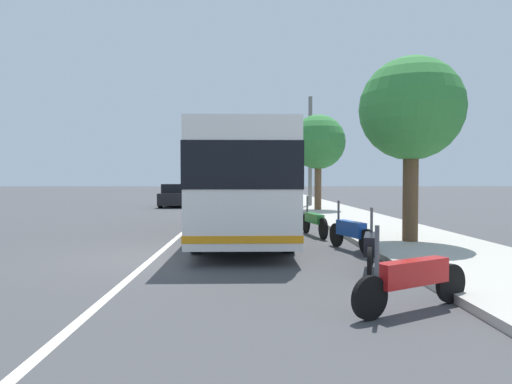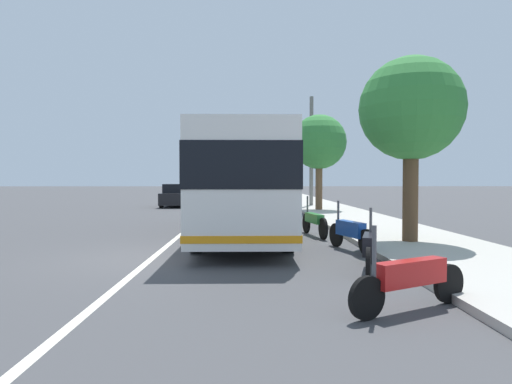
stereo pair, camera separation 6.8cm
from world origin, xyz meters
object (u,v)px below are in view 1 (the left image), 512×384
at_px(coach_bus, 243,181).
at_px(roadside_tree_near_camera, 411,110).
at_px(car_side_street, 204,190).
at_px(motorcycle_mid_row, 412,278).
at_px(motorcycle_angled, 371,248).
at_px(car_behind_bus, 176,196).
at_px(roadside_tree_mid_block, 318,143).
at_px(motorcycle_nearest_curb, 351,232).
at_px(motorcycle_by_tree, 314,221).
at_px(utility_pole, 310,152).

height_order(coach_bus, roadside_tree_near_camera, roadside_tree_near_camera).
xyz_separation_m(coach_bus, car_side_street, (33.07, 4.33, -1.10)).
distance_m(motorcycle_mid_row, car_side_street, 42.26).
bearing_deg(motorcycle_angled, car_side_street, 27.49).
bearing_deg(car_behind_bus, motorcycle_angled, 18.81).
distance_m(car_side_street, roadside_tree_mid_block, 24.51).
xyz_separation_m(motorcycle_nearest_curb, car_behind_bus, (18.75, 7.43, 0.24)).
relative_size(motorcycle_by_tree, roadside_tree_near_camera, 0.45).
distance_m(motorcycle_mid_row, roadside_tree_near_camera, 7.25).
bearing_deg(car_side_street, coach_bus, 7.65).
relative_size(coach_bus, car_side_street, 2.68).
height_order(car_side_street, roadside_tree_mid_block, roadside_tree_mid_block).
bearing_deg(motorcycle_nearest_curb, utility_pole, -22.10).
xyz_separation_m(motorcycle_mid_row, roadside_tree_mid_block, (18.98, -1.81, 3.49)).
relative_size(coach_bus, motorcycle_by_tree, 4.78).
relative_size(motorcycle_angled, motorcycle_by_tree, 0.83).
xyz_separation_m(motorcycle_nearest_curb, roadside_tree_mid_block, (13.75, -1.43, 3.46)).
bearing_deg(motorcycle_by_tree, motorcycle_nearest_curb, 179.30).
height_order(motorcycle_mid_row, roadside_tree_mid_block, roadside_tree_mid_block).
xyz_separation_m(car_side_street, roadside_tree_near_camera, (-35.67, -8.97, 3.05)).
bearing_deg(motorcycle_by_tree, coach_bus, 69.95).
xyz_separation_m(motorcycle_angled, motorcycle_nearest_curb, (2.48, -0.19, 0.02)).
bearing_deg(coach_bus, motorcycle_mid_row, -164.31).
distance_m(coach_bus, car_side_street, 33.37).
distance_m(motorcycle_nearest_curb, motorcycle_by_tree, 3.04).
bearing_deg(car_side_street, roadside_tree_mid_block, 20.78).
bearing_deg(motorcycle_mid_row, motorcycle_by_tree, -117.68).
height_order(motorcycle_by_tree, car_side_street, car_side_street).
bearing_deg(car_side_street, motorcycle_by_tree, 11.40).
bearing_deg(utility_pole, motorcycle_nearest_curb, 174.91).
height_order(coach_bus, motorcycle_mid_row, coach_bus).
height_order(coach_bus, utility_pole, utility_pole).
bearing_deg(utility_pole, motorcycle_by_tree, 172.07).
bearing_deg(utility_pole, roadside_tree_near_camera, -179.11).
distance_m(coach_bus, utility_pole, 15.26).
distance_m(motorcycle_angled, car_behind_bus, 22.43).
xyz_separation_m(motorcycle_mid_row, motorcycle_nearest_curb, (5.23, -0.39, 0.02)).
height_order(car_behind_bus, roadside_tree_mid_block, roadside_tree_mid_block).
xyz_separation_m(motorcycle_angled, motorcycle_by_tree, (5.48, 0.29, 0.02)).
distance_m(roadside_tree_near_camera, roadside_tree_mid_block, 12.94).
relative_size(motorcycle_by_tree, car_side_street, 0.56).
bearing_deg(motorcycle_by_tree, utility_pole, -17.72).
bearing_deg(car_behind_bus, roadside_tree_mid_block, 60.51).
distance_m(motorcycle_by_tree, roadside_tree_near_camera, 4.58).
xyz_separation_m(car_side_street, utility_pole, (-18.57, -8.71, 2.95)).
distance_m(coach_bus, motorcycle_angled, 6.58).
distance_m(motorcycle_nearest_curb, utility_pole, 18.26).
bearing_deg(motorcycle_mid_row, coach_bus, -102.84).
bearing_deg(car_behind_bus, motorcycle_mid_row, 16.34).
relative_size(roadside_tree_near_camera, roadside_tree_mid_block, 0.95).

